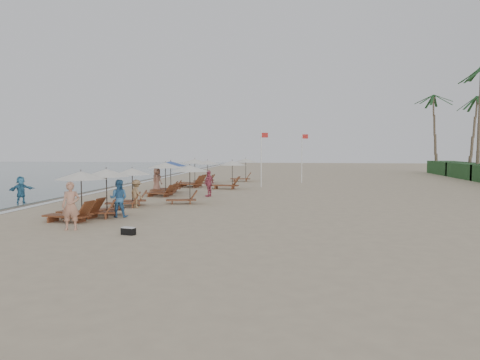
# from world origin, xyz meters

# --- Properties ---
(ground) EXTENTS (160.00, 160.00, 0.00)m
(ground) POSITION_xyz_m (0.00, 0.00, 0.00)
(ground) COLOR tan
(ground) RESTS_ON ground
(wet_sand_band) EXTENTS (3.20, 140.00, 0.01)m
(wet_sand_band) POSITION_xyz_m (-12.50, 10.00, 0.00)
(wet_sand_band) COLOR #6B5E4C
(wet_sand_band) RESTS_ON ground
(foam_line) EXTENTS (0.50, 140.00, 0.02)m
(foam_line) POSITION_xyz_m (-11.20, 10.00, 0.01)
(foam_line) COLOR white
(foam_line) RESTS_ON ground
(lounger_station_0) EXTENTS (2.74, 2.36, 2.19)m
(lounger_station_0) POSITION_xyz_m (-6.45, -2.32, 1.08)
(lounger_station_0) COLOR brown
(lounger_station_0) RESTS_ON ground
(lounger_station_1) EXTENTS (2.59, 2.36, 2.24)m
(lounger_station_1) POSITION_xyz_m (-5.76, -1.14, 1.11)
(lounger_station_1) COLOR brown
(lounger_station_1) RESTS_ON ground
(lounger_station_2) EXTENTS (2.47, 2.30, 2.11)m
(lounger_station_2) POSITION_xyz_m (-5.92, 2.66, 1.06)
(lounger_station_2) COLOR brown
(lounger_station_2) RESTS_ON ground
(lounger_station_3) EXTENTS (2.56, 2.41, 2.26)m
(lounger_station_3) POSITION_xyz_m (-5.60, 8.10, 1.28)
(lounger_station_3) COLOR brown
(lounger_station_3) RESTS_ON ground
(lounger_station_4) EXTENTS (2.63, 2.41, 2.29)m
(lounger_station_4) POSITION_xyz_m (-5.93, 10.40, 1.22)
(lounger_station_4) COLOR brown
(lounger_station_4) RESTS_ON ground
(lounger_station_5) EXTENTS (2.82, 2.70, 2.34)m
(lounger_station_5) POSITION_xyz_m (-5.37, 15.38, 1.07)
(lounger_station_5) COLOR brown
(lounger_station_5) RESTS_ON ground
(lounger_station_6) EXTENTS (2.47, 2.29, 2.10)m
(lounger_station_6) POSITION_xyz_m (-5.06, 19.81, 1.18)
(lounger_station_6) COLOR brown
(lounger_station_6) RESTS_ON ground
(inland_station_0) EXTENTS (2.54, 2.24, 2.22)m
(inland_station_0) POSITION_xyz_m (-3.02, 4.30, 1.49)
(inland_station_0) COLOR brown
(inland_station_0) RESTS_ON ground
(inland_station_1) EXTENTS (2.88, 2.24, 2.22)m
(inland_station_1) POSITION_xyz_m (-2.06, 14.03, 1.27)
(inland_station_1) COLOR brown
(inland_station_1) RESTS_ON ground
(inland_station_2) EXTENTS (2.65, 2.24, 2.22)m
(inland_station_2) POSITION_xyz_m (-1.84, 22.41, 1.39)
(inland_station_2) COLOR brown
(inland_station_2) RESTS_ON ground
(beachgoer_near) EXTENTS (0.79, 0.62, 1.91)m
(beachgoer_near) POSITION_xyz_m (-5.46, -4.67, 0.96)
(beachgoer_near) COLOR tan
(beachgoer_near) RESTS_ON ground
(beachgoer_mid_a) EXTENTS (0.92, 0.75, 1.76)m
(beachgoer_mid_a) POSITION_xyz_m (-4.90, -1.26, 0.88)
(beachgoer_mid_a) COLOR #33679B
(beachgoer_mid_a) RESTS_ON ground
(beachgoer_mid_b) EXTENTS (1.12, 1.06, 1.52)m
(beachgoer_mid_b) POSITION_xyz_m (-5.28, 2.13, 0.76)
(beachgoer_mid_b) COLOR #99764D
(beachgoer_mid_b) RESTS_ON ground
(beachgoer_far_a) EXTENTS (0.77, 1.12, 1.76)m
(beachgoer_far_a) POSITION_xyz_m (-2.47, 8.18, 0.88)
(beachgoer_far_a) COLOR #AE455A
(beachgoer_far_a) RESTS_ON ground
(beachgoer_far_b) EXTENTS (0.86, 1.04, 1.81)m
(beachgoer_far_b) POSITION_xyz_m (-6.78, 10.43, 0.91)
(beachgoer_far_b) COLOR #A26D58
(beachgoer_far_b) RESTS_ON ground
(waterline_walker) EXTENTS (1.14, 1.54, 1.61)m
(waterline_walker) POSITION_xyz_m (-12.43, 2.80, 0.81)
(waterline_walker) COLOR teal
(waterline_walker) RESTS_ON ground
(duffel_bag) EXTENTS (0.56, 0.38, 0.29)m
(duffel_bag) POSITION_xyz_m (-2.86, -5.36, 0.15)
(duffel_bag) COLOR black
(duffel_bag) RESTS_ON ground
(flag_pole_near) EXTENTS (0.59, 0.08, 4.70)m
(flag_pole_near) POSITION_xyz_m (0.43, 16.00, 2.60)
(flag_pole_near) COLOR silver
(flag_pole_near) RESTS_ON ground
(flag_pole_far) EXTENTS (0.60, 0.08, 4.71)m
(flag_pole_far) POSITION_xyz_m (3.81, 21.00, 2.60)
(flag_pole_far) COLOR silver
(flag_pole_far) RESTS_ON ground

